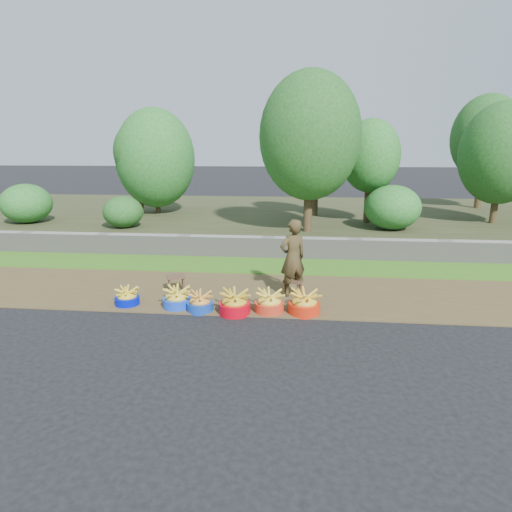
# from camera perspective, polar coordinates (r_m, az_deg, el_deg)

# --- Properties ---
(ground_plane) EXTENTS (120.00, 120.00, 0.00)m
(ground_plane) POSITION_cam_1_polar(r_m,az_deg,el_deg) (7.35, -0.72, -8.19)
(ground_plane) COLOR black
(ground_plane) RESTS_ON ground
(dirt_shoulder) EXTENTS (80.00, 2.50, 0.02)m
(dirt_shoulder) POSITION_cam_1_polar(r_m,az_deg,el_deg) (8.51, 0.21, -4.93)
(dirt_shoulder) COLOR brown
(dirt_shoulder) RESTS_ON ground
(grass_verge) EXTENTS (80.00, 1.50, 0.04)m
(grass_verge) POSITION_cam_1_polar(r_m,az_deg,el_deg) (10.41, 1.26, -1.27)
(grass_verge) COLOR #3D781C
(grass_verge) RESTS_ON ground
(retaining_wall) EXTENTS (80.00, 0.35, 0.55)m
(retaining_wall) POSITION_cam_1_polar(r_m,az_deg,el_deg) (11.16, 1.61, 1.15)
(retaining_wall) COLOR gray
(retaining_wall) RESTS_ON ground
(earth_bank) EXTENTS (80.00, 10.00, 0.50)m
(earth_bank) POSITION_cam_1_polar(r_m,az_deg,el_deg) (15.97, 2.87, 5.03)
(earth_bank) COLOR #373B20
(earth_bank) RESTS_ON ground
(vegetation) EXTENTS (36.41, 8.65, 4.32)m
(vegetation) POSITION_cam_1_polar(r_m,az_deg,el_deg) (14.01, 13.39, 12.85)
(vegetation) COLOR #3D301C
(vegetation) RESTS_ON earth_bank
(basin_a) EXTENTS (0.44, 0.44, 0.33)m
(basin_a) POSITION_cam_1_polar(r_m,az_deg,el_deg) (8.19, -16.81, -5.32)
(basin_a) COLOR #000FC7
(basin_a) RESTS_ON ground
(basin_b) EXTENTS (0.51, 0.51, 0.38)m
(basin_b) POSITION_cam_1_polar(r_m,az_deg,el_deg) (7.84, -10.48, -5.62)
(basin_b) COLOR blue
(basin_b) RESTS_ON ground
(basin_c) EXTENTS (0.46, 0.46, 0.35)m
(basin_c) POSITION_cam_1_polar(r_m,az_deg,el_deg) (7.63, -7.47, -6.20)
(basin_c) COLOR #123BA4
(basin_c) RESTS_ON ground
(basin_d) EXTENTS (0.55, 0.55, 0.41)m
(basin_d) POSITION_cam_1_polar(r_m,az_deg,el_deg) (7.45, -2.88, -6.35)
(basin_d) COLOR #C10313
(basin_d) RESTS_ON ground
(basin_e) EXTENTS (0.52, 0.52, 0.39)m
(basin_e) POSITION_cam_1_polar(r_m,az_deg,el_deg) (7.51, 1.78, -6.26)
(basin_e) COLOR red
(basin_e) RESTS_ON ground
(basin_f) EXTENTS (0.55, 0.55, 0.41)m
(basin_f) POSITION_cam_1_polar(r_m,az_deg,el_deg) (7.48, 6.47, -6.34)
(basin_f) COLOR red
(basin_f) RESTS_ON ground
(stool_left) EXTENTS (0.43, 0.38, 0.31)m
(stool_left) POSITION_cam_1_polar(r_m,az_deg,el_deg) (8.68, -10.61, -2.98)
(stool_left) COLOR #4F3725
(stool_left) RESTS_ON dirt_shoulder
(stool_right) EXTENTS (0.41, 0.37, 0.30)m
(stool_right) POSITION_cam_1_polar(r_m,az_deg,el_deg) (8.32, 4.97, -3.61)
(stool_right) COLOR #4F3725
(stool_right) RESTS_ON dirt_shoulder
(vendor_woman) EXTENTS (0.65, 0.59, 1.49)m
(vendor_woman) POSITION_cam_1_polar(r_m,az_deg,el_deg) (8.17, 4.91, -0.26)
(vendor_woman) COLOR black
(vendor_woman) RESTS_ON dirt_shoulder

